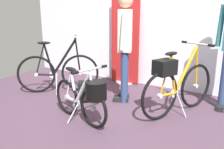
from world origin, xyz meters
TOP-DOWN VIEW (x-y plane):
  - ground_plane at (0.00, 0.00)m, footprint 6.09×6.09m
  - back_wall at (0.00, 1.72)m, footprint 6.09×0.10m
  - floor_banner_stand at (-0.65, 1.55)m, footprint 0.60×0.36m
  - folding_bike_foreground at (-0.23, -0.30)m, footprint 1.06×0.52m
  - display_bike_left at (0.67, 0.59)m, footprint 0.68×1.32m
  - display_bike_right at (-1.40, 0.46)m, footprint 1.14×0.93m
  - visitor_browsing at (-0.19, 0.69)m, footprint 0.36×0.49m
  - backpack_on_floor at (-0.69, 0.37)m, footprint 0.37×0.35m

SIDE VIEW (x-z plane):
  - ground_plane at x=0.00m, z-range 0.00..0.00m
  - backpack_on_floor at x=-0.69m, z-range 0.00..0.31m
  - display_bike_right at x=-1.40m, z-range -0.12..0.87m
  - folding_bike_foreground at x=-0.23m, z-range -0.01..0.76m
  - display_bike_left at x=0.67m, z-range -0.05..0.94m
  - floor_banner_stand at x=-0.65m, z-range -0.09..1.60m
  - visitor_browsing at x=-0.19m, z-range 0.12..1.80m
  - back_wall at x=0.00m, z-range 0.00..2.80m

